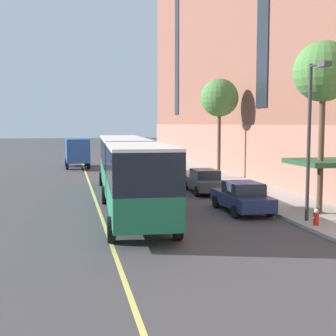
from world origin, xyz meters
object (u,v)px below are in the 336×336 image
(parked_car_darkgray_4, at_px, (204,181))
(parked_car_champagne_5, at_px, (147,157))
(box_truck, at_px, (77,151))
(street_tree_mid_block, at_px, (323,73))
(street_lamp, at_px, (312,126))
(street_tree_far_uptown, at_px, (219,98))
(parked_car_champagne_2, at_px, (168,166))
(parked_car_navy_3, at_px, (242,197))
(fire_hydrant, at_px, (316,217))
(city_bus, at_px, (128,167))

(parked_car_darkgray_4, height_order, parked_car_champagne_5, same)
(parked_car_darkgray_4, xyz_separation_m, box_truck, (-7.72, 19.00, 0.91))
(street_tree_mid_block, height_order, street_lamp, street_tree_mid_block)
(street_tree_mid_block, height_order, street_tree_far_uptown, street_tree_mid_block)
(parked_car_champagne_2, relative_size, parked_car_navy_3, 1.05)
(parked_car_navy_3, xyz_separation_m, fire_hydrant, (1.74, -4.23, -0.29))
(parked_car_navy_3, xyz_separation_m, street_tree_mid_block, (3.29, -1.80, 6.10))
(street_tree_far_uptown, relative_size, street_lamp, 1.14)
(city_bus, xyz_separation_m, street_tree_far_uptown, (8.67, 10.11, 4.40))
(street_tree_far_uptown, xyz_separation_m, fire_hydrant, (-1.54, -17.97, -6.01))
(parked_car_navy_3, bearing_deg, street_tree_mid_block, -28.69)
(city_bus, distance_m, parked_car_darkgray_4, 6.37)
(parked_car_darkgray_4, bearing_deg, box_truck, 112.10)
(parked_car_champagne_2, xyz_separation_m, parked_car_navy_3, (0.00, -18.05, 0.00))
(box_truck, height_order, street_tree_far_uptown, street_tree_far_uptown)
(street_tree_mid_block, bearing_deg, parked_car_champagne_5, 96.07)
(street_tree_mid_block, bearing_deg, box_truck, 111.76)
(parked_car_champagne_5, height_order, street_tree_far_uptown, street_tree_far_uptown)
(city_bus, bearing_deg, box_truck, 96.03)
(parked_car_champagne_5, bearing_deg, parked_car_navy_3, -89.95)
(street_tree_far_uptown, distance_m, fire_hydrant, 19.01)
(parked_car_champagne_5, xyz_separation_m, street_tree_far_uptown, (3.32, -15.65, 5.72))
(parked_car_champagne_2, relative_size, parked_car_champagne_5, 1.11)
(street_tree_mid_block, relative_size, fire_hydrant, 11.45)
(parked_car_champagne_5, distance_m, street_tree_mid_block, 31.95)
(parked_car_navy_3, height_order, street_tree_far_uptown, street_tree_far_uptown)
(parked_car_navy_3, height_order, parked_car_darkgray_4, same)
(parked_car_champagne_2, xyz_separation_m, parked_car_darkgray_4, (-0.00, -11.28, -0.00))
(parked_car_champagne_2, xyz_separation_m, box_truck, (-7.72, 7.73, 0.91))
(parked_car_navy_3, bearing_deg, city_bus, 146.04)
(parked_car_champagne_2, relative_size, box_truck, 0.73)
(parked_car_champagne_2, bearing_deg, city_bus, -110.44)
(parked_car_champagne_5, xyz_separation_m, fire_hydrant, (1.77, -33.61, -0.29))
(city_bus, xyz_separation_m, parked_car_champagne_5, (5.35, 25.76, -1.32))
(city_bus, distance_m, street_lamp, 10.38)
(box_truck, xyz_separation_m, fire_hydrant, (9.47, -30.01, -1.20))
(parked_car_darkgray_4, xyz_separation_m, parked_car_champagne_5, (-0.02, 22.60, -0.00))
(parked_car_champagne_2, relative_size, street_tree_far_uptown, 0.61)
(parked_car_champagne_5, bearing_deg, street_lamp, -86.74)
(box_truck, relative_size, street_tree_mid_block, 0.80)
(street_tree_mid_block, bearing_deg, street_tree_far_uptown, 90.00)
(street_tree_far_uptown, bearing_deg, street_lamp, -94.80)
(city_bus, bearing_deg, parked_car_darkgray_4, 30.41)
(city_bus, relative_size, parked_car_darkgray_4, 4.24)
(city_bus, xyz_separation_m, parked_car_darkgray_4, (5.38, 3.16, -1.32))
(parked_car_navy_3, distance_m, street_tree_mid_block, 7.16)
(city_bus, bearing_deg, street_tree_mid_block, -32.03)
(box_truck, bearing_deg, parked_car_champagne_2, -45.04)
(street_tree_far_uptown, distance_m, street_lamp, 17.39)
(box_truck, xyz_separation_m, street_lamp, (9.57, -29.25, 2.70))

